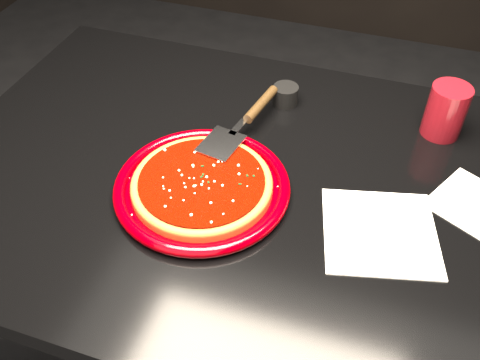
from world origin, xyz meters
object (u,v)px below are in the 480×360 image
at_px(table, 253,296).
at_px(plate, 202,187).
at_px(cup, 446,111).
at_px(ramekin, 285,95).
at_px(pizza_server, 243,122).

height_order(table, plate, plate).
height_order(plate, cup, cup).
height_order(table, cup, cup).
bearing_deg(table, cup, 38.72).
xyz_separation_m(plate, ramekin, (0.07, 0.30, 0.01)).
relative_size(pizza_server, cup, 2.67).
xyz_separation_m(plate, cup, (0.38, 0.31, 0.04)).
bearing_deg(table, ramekin, 92.85).
relative_size(table, ramekin, 22.58).
bearing_deg(plate, pizza_server, 82.87).
relative_size(plate, pizza_server, 1.10).
bearing_deg(table, pizza_server, 119.74).
xyz_separation_m(plate, pizza_server, (0.02, 0.17, 0.03)).
relative_size(plate, ramekin, 5.83).
relative_size(plate, cup, 2.94).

